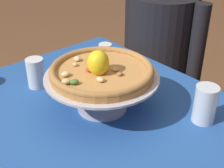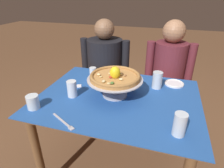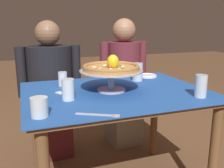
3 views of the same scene
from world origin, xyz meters
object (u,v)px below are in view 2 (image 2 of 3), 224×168
(water_glass_back_right, at_px, (157,81))
(side_plate, at_px, (174,84))
(water_glass_front_right, at_px, (179,126))
(water_glass_side_left, at_px, (72,90))
(water_glass_back_left, at_px, (93,74))
(sugar_packet, at_px, (79,86))
(pizza_stand, at_px, (115,83))
(diner_left, at_px, (105,73))
(pizza, at_px, (115,76))
(dinner_fork, at_px, (64,122))
(water_glass_front_left, at_px, (33,103))
(diner_right, at_px, (167,83))

(water_glass_back_right, distance_m, side_plate, 0.17)
(water_glass_front_right, height_order, water_glass_side_left, water_glass_front_right)
(water_glass_back_left, bearing_deg, sugar_packet, -104.70)
(water_glass_back_right, bearing_deg, pizza_stand, -143.34)
(water_glass_front_right, relative_size, water_glass_back_right, 0.99)
(diner_left, bearing_deg, water_glass_front_right, -52.53)
(water_glass_back_left, bearing_deg, pizza, -41.81)
(pizza_stand, relative_size, water_glass_front_right, 3.01)
(pizza, relative_size, water_glass_back_left, 3.68)
(dinner_fork, bearing_deg, water_glass_front_left, 163.33)
(diner_left, bearing_deg, sugar_packet, -90.80)
(pizza_stand, height_order, diner_right, diner_right)
(water_glass_back_left, xyz_separation_m, side_plate, (0.69, 0.07, -0.03))
(water_glass_side_left, bearing_deg, water_glass_back_right, 28.59)
(water_glass_front_right, xyz_separation_m, diner_left, (-0.75, 0.98, -0.20))
(sugar_packet, bearing_deg, dinner_fork, -75.13)
(water_glass_back_left, distance_m, side_plate, 0.69)
(pizza_stand, bearing_deg, water_glass_front_right, -34.61)
(dinner_fork, relative_size, sugar_packet, 3.88)
(water_glass_back_left, relative_size, diner_right, 0.08)
(water_glass_back_left, distance_m, dinner_fork, 0.64)
(water_glass_front_left, distance_m, sugar_packet, 0.40)
(water_glass_front_left, xyz_separation_m, dinner_fork, (0.27, -0.08, -0.04))
(water_glass_back_right, relative_size, dinner_fork, 0.68)
(pizza, distance_m, water_glass_front_left, 0.57)
(pizza, height_order, water_glass_front_left, pizza)
(side_plate, xyz_separation_m, sugar_packet, (-0.73, -0.26, -0.01))
(side_plate, bearing_deg, sugar_packet, -160.78)
(pizza_stand, distance_m, water_glass_back_left, 0.36)
(water_glass_front_left, bearing_deg, diner_left, 81.11)
(side_plate, height_order, diner_right, diner_right)
(diner_right, bearing_deg, water_glass_back_right, -99.86)
(water_glass_side_left, xyz_separation_m, dinner_fork, (0.10, -0.29, -0.05))
(water_glass_front_left, bearing_deg, water_glass_side_left, 51.49)
(dinner_fork, distance_m, sugar_packet, 0.47)
(sugar_packet, bearing_deg, water_glass_front_right, -25.34)
(side_plate, height_order, dinner_fork, side_plate)
(water_glass_front_right, xyz_separation_m, water_glass_back_left, (-0.71, 0.54, -0.02))
(water_glass_back_left, height_order, sugar_packet, water_glass_back_left)
(water_glass_side_left, height_order, diner_left, diner_left)
(water_glass_side_left, relative_size, diner_right, 0.10)
(water_glass_side_left, bearing_deg, side_plate, 30.15)
(pizza, relative_size, water_glass_front_right, 2.70)
(water_glass_back_left, bearing_deg, water_glass_front_right, -37.39)
(water_glass_back_left, bearing_deg, water_glass_side_left, -94.01)
(diner_right, bearing_deg, dinner_fork, -117.62)
(water_glass_back_left, xyz_separation_m, water_glass_front_left, (-0.19, -0.55, -0.00))
(pizza_stand, distance_m, dinner_fork, 0.45)
(pizza, bearing_deg, pizza_stand, 92.77)
(water_glass_back_right, xyz_separation_m, dinner_fork, (-0.48, -0.61, -0.06))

